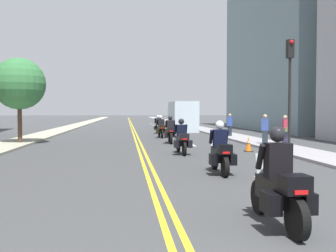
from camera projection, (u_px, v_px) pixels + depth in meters
ground_plane at (132, 126)px, 49.09m from camera, size 264.00×264.00×0.00m
sidewalk_left at (76, 126)px, 48.30m from camera, size 2.17×144.00×0.12m
sidewalk_right at (186, 125)px, 49.88m from camera, size 2.17×144.00×0.12m
centreline_yellow_inner at (131, 126)px, 49.08m from camera, size 0.12×132.00×0.01m
centreline_yellow_outer at (133, 126)px, 49.10m from camera, size 0.12×132.00×0.01m
lane_dashes_white at (173, 135)px, 30.56m from camera, size 0.14×56.40×0.01m
building_right_1 at (286, 18)px, 38.39m from camera, size 6.85×20.26×22.82m
motorcycle_0 at (279, 188)px, 6.12m from camera, size 0.77×2.10×1.65m
motorcycle_1 at (220, 153)px, 11.44m from camera, size 0.77×2.12×1.61m
motorcycle_2 at (182, 139)px, 16.67m from camera, size 0.77×2.24×1.57m
motorcycle_3 at (170, 132)px, 22.34m from camera, size 0.78×2.13×1.64m
motorcycle_4 at (161, 129)px, 27.07m from camera, size 0.78×2.17×1.61m
motorcycle_5 at (158, 126)px, 32.40m from camera, size 0.76×2.27×1.58m
traffic_cone_1 at (249, 144)px, 17.75m from camera, size 0.37×0.37×0.71m
traffic_light_near at (290, 76)px, 16.55m from camera, size 0.28×0.38×5.03m
pedestrian_0 at (230, 125)px, 27.28m from camera, size 0.40×0.42×1.73m
pedestrian_1 at (265, 130)px, 20.60m from camera, size 0.42×0.37×1.73m
pedestrian_2 at (285, 130)px, 20.32m from camera, size 0.28×0.50×1.69m
street_tree_0 at (19, 84)px, 21.47m from camera, size 2.95×2.95×4.94m
parked_truck at (182, 118)px, 36.37m from camera, size 2.20×6.50×2.80m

